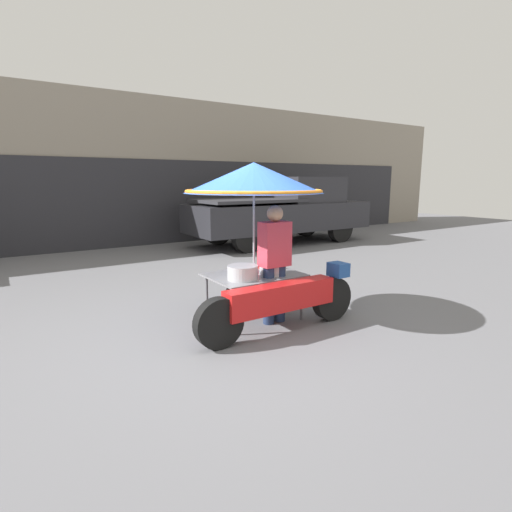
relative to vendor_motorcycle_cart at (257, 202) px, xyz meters
name	(u,v)px	position (x,y,z in m)	size (l,w,h in m)	color
ground_plane	(227,335)	(-0.59, -0.23, -1.55)	(36.00, 36.00, 0.00)	slate
shopfront_building	(82,172)	(-0.59, 7.98, 0.51)	(28.00, 2.06, 4.13)	gray
vendor_motorcycle_cart	(257,202)	(0.00, 0.00, 0.00)	(2.25, 1.76, 2.04)	black
vendor_person	(275,259)	(0.14, -0.19, -0.70)	(0.38, 0.22, 1.52)	navy
pickup_truck	(284,211)	(4.33, 5.11, -0.60)	(5.48, 1.86, 1.92)	black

